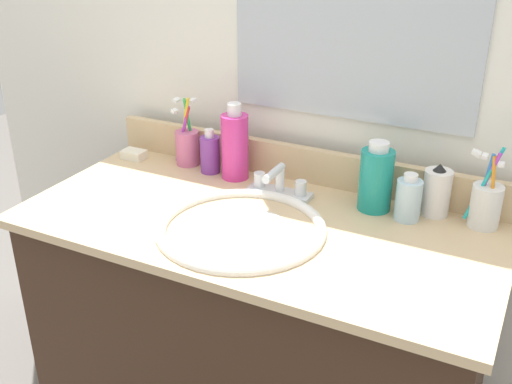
# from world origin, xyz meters

# --- Properties ---
(vanity_cabinet) EXTENTS (1.04, 0.48, 0.73)m
(vanity_cabinet) POSITION_xyz_m (0.00, 0.00, 0.36)
(vanity_cabinet) COLOR #382316
(vanity_cabinet) RESTS_ON ground_plane
(countertop) EXTENTS (1.08, 0.52, 0.02)m
(countertop) POSITION_xyz_m (0.00, 0.00, 0.74)
(countertop) COLOR #D1B284
(countertop) RESTS_ON vanity_cabinet
(backsplash) EXTENTS (1.08, 0.02, 0.09)m
(backsplash) POSITION_xyz_m (0.00, 0.25, 0.80)
(backsplash) COLOR #D1B284
(backsplash) RESTS_ON countertop
(back_wall) EXTENTS (2.18, 0.04, 1.30)m
(back_wall) POSITION_xyz_m (0.00, 0.31, 0.65)
(back_wall) COLOR white
(back_wall) RESTS_ON ground_plane
(sink_basin) EXTENTS (0.37, 0.37, 0.11)m
(sink_basin) POSITION_xyz_m (-0.01, -0.06, 0.72)
(sink_basin) COLOR white
(sink_basin) RESTS_ON countertop
(faucet) EXTENTS (0.16, 0.10, 0.08)m
(faucet) POSITION_xyz_m (-0.01, 0.14, 0.78)
(faucet) COLOR silver
(faucet) RESTS_ON countertop
(bottle_gel_clear) EXTENTS (0.06, 0.06, 0.11)m
(bottle_gel_clear) POSITION_xyz_m (0.30, 0.16, 0.80)
(bottle_gel_clear) COLOR silver
(bottle_gel_clear) RESTS_ON countertop
(bottle_soap_pink) EXTENTS (0.07, 0.07, 0.20)m
(bottle_soap_pink) POSITION_xyz_m (-0.16, 0.19, 0.84)
(bottle_soap_pink) COLOR #D8338C
(bottle_soap_pink) RESTS_ON countertop
(bottle_cream_purple) EXTENTS (0.05, 0.05, 0.12)m
(bottle_cream_purple) POSITION_xyz_m (-0.23, 0.19, 0.80)
(bottle_cream_purple) COLOR #7A3899
(bottle_cream_purple) RESTS_ON countertop
(bottle_lotion_white) EXTENTS (0.06, 0.06, 0.12)m
(bottle_lotion_white) POSITION_xyz_m (0.35, 0.21, 0.81)
(bottle_lotion_white) COLOR white
(bottle_lotion_white) RESTS_ON countertop
(bottle_mouthwash_teal) EXTENTS (0.08, 0.08, 0.17)m
(bottle_mouthwash_teal) POSITION_xyz_m (0.22, 0.18, 0.83)
(bottle_mouthwash_teal) COLOR teal
(bottle_mouthwash_teal) RESTS_ON countertop
(cup_pink) EXTENTS (0.07, 0.07, 0.19)m
(cup_pink) POSITION_xyz_m (-0.32, 0.21, 0.80)
(cup_pink) COLOR #D16693
(cup_pink) RESTS_ON countertop
(cup_white_ceramic) EXTENTS (0.08, 0.07, 0.19)m
(cup_white_ceramic) POSITION_xyz_m (0.45, 0.20, 0.80)
(cup_white_ceramic) COLOR white
(cup_white_ceramic) RESTS_ON countertop
(soap_bar) EXTENTS (0.06, 0.04, 0.02)m
(soap_bar) POSITION_xyz_m (-0.47, 0.17, 0.76)
(soap_bar) COLOR white
(soap_bar) RESTS_ON countertop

